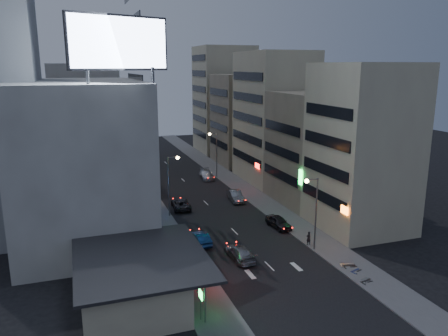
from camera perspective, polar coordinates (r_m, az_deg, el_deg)
name	(u,v)px	position (r m, az deg, el deg)	size (l,w,h in m)	color
ground	(288,284)	(41.96, 8.33, -14.82)	(180.00, 180.00, 0.00)	black
sidewalk_left	(147,200)	(66.35, -10.03, -4.16)	(4.00, 120.00, 0.12)	#4C4C4F
sidewalk_right	(246,190)	(70.46, 2.93, -2.94)	(4.00, 120.00, 0.12)	#4C4C4F
food_court	(131,279)	(39.07, -12.04, -13.94)	(11.00, 13.00, 3.88)	#BDB794
white_building	(81,159)	(53.73, -18.16, 1.13)	(14.00, 24.00, 18.00)	beige
shophouse_near	(362,148)	(54.93, 17.61, 2.49)	(10.00, 11.00, 20.00)	#BDB794
shophouse_mid	(315,148)	(64.95, 11.83, 2.60)	(11.00, 12.00, 16.00)	gray
shophouse_far	(274,118)	(75.60, 6.55, 6.56)	(10.00, 14.00, 22.00)	#BDB794
far_left_a	(86,124)	(78.29, -17.57, 5.52)	(11.00, 10.00, 20.00)	beige
far_left_b	(82,129)	(91.49, -18.07, 4.93)	(12.00, 10.00, 15.00)	gray
far_right_a	(244,119)	(89.68, 2.65, 6.37)	(11.00, 12.00, 18.00)	gray
far_right_b	(224,100)	(102.62, -0.01, 8.93)	(12.00, 12.00, 24.00)	#BDB794
billboard	(119,43)	(42.94, -13.51, 15.58)	(9.52, 3.75, 6.20)	#595B60
street_lamp_right_near	(313,204)	(47.43, 11.58, -4.57)	(1.60, 0.44, 8.02)	#595B60
street_lamp_left	(171,177)	(57.69, -6.89, -1.21)	(1.60, 0.44, 8.02)	#595B60
street_lamp_right_far	(215,148)	(77.69, -1.23, 2.61)	(1.60, 0.44, 8.02)	#595B60
parked_car_right_near	(279,222)	(54.92, 7.13, -7.02)	(1.73, 4.31, 1.47)	#27262B
parked_car_right_mid	(235,196)	(65.02, 1.50, -3.66)	(1.65, 4.73, 1.56)	gray
parked_car_left	(181,204)	(61.83, -5.66, -4.70)	(2.30, 4.99, 1.39)	#29292E
parked_car_right_far	(207,175)	(77.73, -2.28, -0.87)	(2.09, 5.15, 1.49)	#AFB1B7
road_car_blue	(200,238)	(49.83, -3.12, -9.15)	(1.46, 4.19, 1.38)	navy
road_car_silver	(240,253)	(46.14, 2.08, -11.00)	(2.00, 4.91, 1.43)	#9B9FA3
person	(309,238)	(50.16, 10.99, -8.98)	(0.56, 0.37, 1.55)	black
scooter_black_a	(370,274)	(44.10, 18.51, -13.00)	(1.74, 0.58, 1.06)	black
scooter_silver_a	(368,272)	(44.44, 18.24, -12.80)	(1.68, 0.56, 1.03)	#A9ABB0
scooter_blue	(358,263)	(45.94, 17.12, -11.79)	(1.79, 0.60, 1.10)	navy
scooter_black_b	(355,259)	(46.59, 16.76, -11.33)	(1.96, 0.65, 1.20)	black
scooter_silver_b	(354,258)	(46.78, 16.56, -11.18)	(2.03, 0.68, 1.24)	silver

